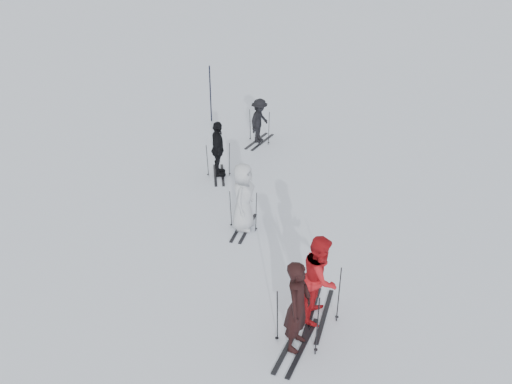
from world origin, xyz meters
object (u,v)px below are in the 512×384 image
skier_near_dark (298,307)px  skier_red (320,278)px  skier_uphill_left (218,150)px  skier_uphill_far (259,121)px  skier_grey (243,198)px  piste_marker (210,94)px

skier_near_dark → skier_red: skier_near_dark is taller
skier_near_dark → skier_uphill_left: (-3.76, 6.84, -0.11)m
skier_uphill_left → skier_uphill_far: size_ratio=1.13×
skier_grey → piste_marker: piste_marker is taller
skier_near_dark → piste_marker: (-5.42, 11.20, 0.10)m
skier_uphill_far → piste_marker: piste_marker is taller
skier_uphill_left → skier_uphill_far: 2.95m
skier_uphill_left → piste_marker: 4.68m
skier_red → skier_uphill_left: 7.08m
skier_grey → skier_uphill_left: bearing=30.6°
skier_near_dark → skier_grey: bearing=37.7°
skier_near_dark → piste_marker: 12.44m
skier_uphill_left → piste_marker: size_ratio=0.81×
skier_uphill_far → skier_grey: bearing=-156.3°
skier_uphill_left → skier_red: bearing=-164.6°
skier_grey → piste_marker: bearing=25.7°
skier_near_dark → skier_uphill_left: size_ratio=1.12×
skier_uphill_far → piste_marker: bearing=71.1°
skier_near_dark → skier_uphill_left: 7.80m
skier_uphill_left → skier_grey: bearing=-170.2°
skier_grey → skier_uphill_left: 3.23m
skier_uphill_far → piste_marker: 2.74m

